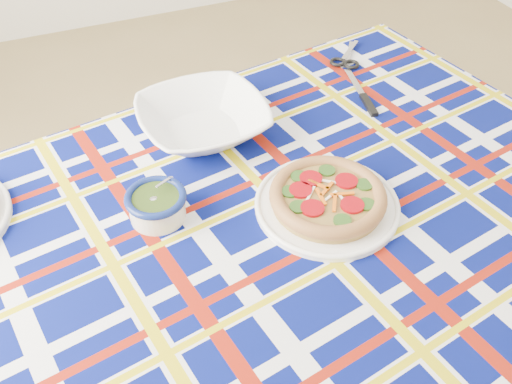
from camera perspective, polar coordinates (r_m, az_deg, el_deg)
name	(u,v)px	position (r m, az deg, el deg)	size (l,w,h in m)	color
floor	(317,225)	(2.22, 6.12, -3.26)	(4.00, 4.00, 0.00)	olive
dining_table	(250,254)	(1.20, -0.64, -6.21)	(1.78, 1.29, 0.76)	brown
tablecloth	(250,246)	(1.18, -0.64, -5.41)	(1.66, 1.05, 0.11)	#040D56
main_focaccia_plate	(328,197)	(1.17, 7.19, -0.48)	(0.31, 0.31, 0.06)	olive
pesto_bowl	(156,203)	(1.15, -9.93, -1.12)	(0.12, 0.12, 0.07)	#1E310D
serving_bowl	(203,120)	(1.36, -5.31, 7.18)	(0.30, 0.30, 0.07)	white
table_knife	(356,83)	(1.57, 9.93, 10.68)	(0.24, 0.02, 0.01)	silver
kitchen_scissors	(350,51)	(1.71, 9.37, 13.75)	(0.19, 0.09, 0.02)	silver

